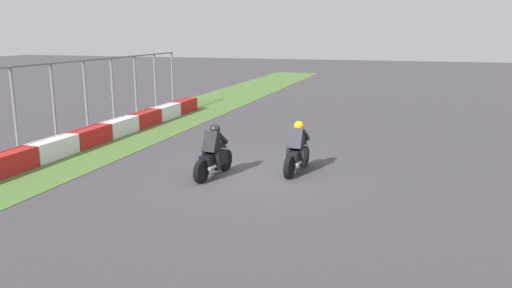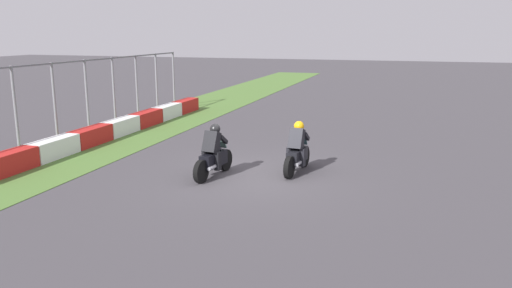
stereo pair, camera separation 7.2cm
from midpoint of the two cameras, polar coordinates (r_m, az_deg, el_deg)
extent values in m
plane|color=#423F43|center=(14.67, -0.38, -3.54)|extent=(120.00, 120.00, 0.00)
cube|color=#4F7433|center=(17.85, -21.61, -1.48)|extent=(72.00, 4.16, 0.02)
cube|color=red|center=(16.38, -26.24, -1.99)|extent=(1.96, 0.60, 0.64)
cube|color=white|center=(17.83, -21.88, -0.49)|extent=(1.96, 0.60, 0.64)
cube|color=red|center=(19.38, -18.21, 0.78)|extent=(1.96, 0.60, 0.64)
cube|color=white|center=(21.01, -15.08, 1.86)|extent=(1.96, 0.60, 0.64)
cube|color=red|center=(22.70, -12.42, 2.77)|extent=(1.96, 0.60, 0.64)
cube|color=white|center=(24.43, -10.12, 3.55)|extent=(1.96, 0.60, 0.64)
cube|color=red|center=(26.21, -8.12, 4.22)|extent=(1.96, 0.60, 0.64)
cylinder|color=slate|center=(18.53, -25.52, 3.33)|extent=(0.10, 0.10, 2.97)
cylinder|color=slate|center=(19.97, -21.82, 4.24)|extent=(0.10, 0.10, 2.97)
cylinder|color=slate|center=(21.48, -18.62, 5.01)|extent=(0.10, 0.10, 2.97)
cylinder|color=slate|center=(23.06, -15.84, 5.67)|extent=(0.10, 0.10, 2.97)
cylinder|color=slate|center=(24.69, -13.42, 6.23)|extent=(0.10, 0.10, 2.97)
cylinder|color=slate|center=(26.36, -11.30, 6.71)|extent=(0.10, 0.10, 2.97)
cylinder|color=slate|center=(28.05, -9.43, 7.12)|extent=(0.10, 0.10, 2.97)
cube|color=slate|center=(18.38, -25.95, 7.74)|extent=(23.10, 0.06, 0.06)
cylinder|color=black|center=(15.61, 5.29, -1.38)|extent=(0.65, 0.20, 0.64)
cylinder|color=black|center=(14.32, 3.61, -2.63)|extent=(0.65, 0.20, 0.64)
cube|color=black|center=(14.92, 4.50, -1.31)|extent=(1.13, 0.42, 0.40)
ellipsoid|color=black|center=(14.94, 4.64, -0.11)|extent=(0.51, 0.34, 0.24)
cube|color=red|center=(14.45, 3.87, -1.69)|extent=(0.07, 0.16, 0.08)
cylinder|color=#A5A5AD|center=(14.58, 4.66, -2.17)|extent=(0.43, 0.14, 0.10)
cube|color=black|center=(14.71, 4.41, 0.57)|extent=(0.52, 0.44, 0.66)
sphere|color=orange|center=(14.85, 4.70, 2.01)|extent=(0.33, 0.33, 0.30)
cube|color=#3C6166|center=(15.31, 5.10, 0.34)|extent=(0.18, 0.27, 0.23)
cube|color=black|center=(14.87, 3.62, -1.35)|extent=(0.19, 0.16, 0.52)
cube|color=black|center=(14.75, 5.09, -1.49)|extent=(0.19, 0.16, 0.52)
cube|color=black|center=(15.12, 4.21, 0.97)|extent=(0.39, 0.14, 0.31)
cube|color=black|center=(15.01, 5.52, 0.86)|extent=(0.39, 0.14, 0.31)
cylinder|color=black|center=(15.13, -3.61, -1.80)|extent=(0.65, 0.22, 0.64)
cylinder|color=black|center=(13.96, -6.31, -3.10)|extent=(0.65, 0.22, 0.64)
cube|color=black|center=(14.49, -4.92, -1.74)|extent=(1.13, 0.46, 0.40)
ellipsoid|color=black|center=(14.51, -4.74, -0.50)|extent=(0.51, 0.36, 0.24)
cube|color=red|center=(14.06, -5.93, -2.12)|extent=(0.08, 0.17, 0.08)
cylinder|color=#A5A5AD|center=(14.16, -5.03, -2.63)|extent=(0.43, 0.15, 0.10)
cube|color=black|center=(14.29, -5.15, 0.20)|extent=(0.53, 0.46, 0.66)
sphere|color=black|center=(14.41, -4.75, 1.69)|extent=(0.34, 0.34, 0.30)
cube|color=#4E6F64|center=(14.84, -4.00, -0.03)|extent=(0.19, 0.28, 0.23)
cube|color=black|center=(14.49, -5.84, -1.76)|extent=(0.20, 0.16, 0.52)
cube|color=black|center=(14.30, -4.45, -1.93)|extent=(0.20, 0.16, 0.52)
cube|color=black|center=(14.70, -5.03, 0.62)|extent=(0.39, 0.15, 0.31)
cube|color=black|center=(14.53, -3.80, 0.50)|extent=(0.39, 0.15, 0.31)
camera|label=1|loc=(0.04, -90.14, -0.03)|focal=35.71mm
camera|label=2|loc=(0.04, 89.86, 0.03)|focal=35.71mm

